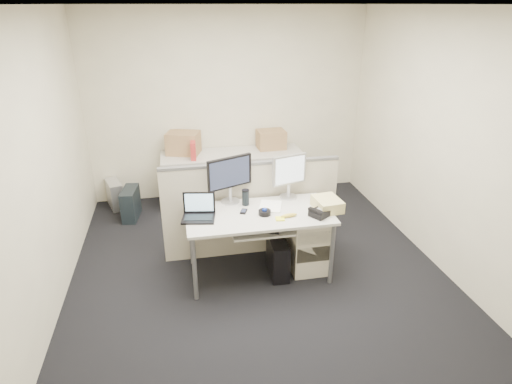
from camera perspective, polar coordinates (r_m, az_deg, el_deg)
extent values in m
cube|color=black|center=(4.78, 0.35, -10.70)|extent=(4.00, 4.50, 0.01)
cube|color=white|center=(3.94, 0.46, 23.74)|extent=(4.00, 4.50, 0.01)
cube|color=beige|center=(6.31, -3.76, 11.37)|extent=(4.00, 0.02, 2.70)
cube|color=beige|center=(2.25, 12.27, -13.94)|extent=(4.00, 0.02, 2.70)
cube|color=beige|center=(4.27, -26.98, 2.62)|extent=(0.02, 4.50, 2.70)
cube|color=beige|center=(4.95, 23.85, 5.88)|extent=(0.02, 4.50, 2.70)
cube|color=silver|center=(4.41, 0.38, -2.98)|extent=(1.50, 0.75, 0.03)
cylinder|color=slate|center=(4.25, -8.18, -10.13)|extent=(0.04, 0.04, 0.70)
cylinder|color=slate|center=(4.80, -8.67, -5.85)|extent=(0.04, 0.04, 0.70)
cylinder|color=slate|center=(4.50, 10.06, -8.15)|extent=(0.04, 0.04, 0.70)
cylinder|color=slate|center=(5.03, 7.49, -4.33)|extent=(0.04, 0.04, 0.70)
cube|color=silver|center=(4.30, 0.85, -5.17)|extent=(0.62, 0.32, 0.02)
cube|color=beige|center=(4.77, 6.77, -6.30)|extent=(0.40, 0.55, 0.65)
cube|color=#BAAE9D|center=(4.88, -0.67, -2.40)|extent=(2.00, 0.06, 1.10)
cube|color=beige|center=(6.30, -3.13, 1.92)|extent=(2.00, 0.60, 0.72)
cube|color=black|center=(4.55, -3.50, 1.60)|extent=(0.55, 0.38, 0.52)
cube|color=#B7B7BC|center=(4.68, 4.41, 2.03)|extent=(0.44, 0.29, 0.49)
cube|color=black|center=(4.27, -7.75, -2.17)|extent=(0.36, 0.30, 0.24)
cylinder|color=black|center=(4.36, 1.15, -2.75)|extent=(0.15, 0.15, 0.05)
cube|color=black|center=(4.39, 8.56, -2.77)|extent=(0.25, 0.24, 0.06)
cube|color=white|center=(4.54, 1.93, -1.91)|extent=(0.30, 0.34, 0.01)
cube|color=#FEFF2B|center=(4.28, 3.22, -3.58)|extent=(0.10, 0.10, 0.01)
cylinder|color=black|center=(4.55, -1.40, -0.79)|extent=(0.10, 0.10, 0.16)
ellipsoid|color=yellow|center=(4.33, 4.42, -3.12)|extent=(0.18, 0.07, 0.04)
cube|color=black|center=(4.42, -1.66, -2.61)|extent=(0.10, 0.12, 0.01)
cube|color=#CEC181|center=(4.52, 9.49, -1.58)|extent=(0.28, 0.34, 0.12)
cube|color=black|center=(4.32, 0.09, -4.70)|extent=(0.51, 0.34, 0.03)
cube|color=black|center=(4.66, 2.92, -8.61)|extent=(0.20, 0.45, 0.42)
cube|color=black|center=(6.07, -16.36, -1.49)|extent=(0.24, 0.47, 0.42)
cube|color=#B7B7BC|center=(6.47, -18.30, -0.28)|extent=(0.29, 0.45, 0.39)
cube|color=#997450|center=(6.18, -9.65, 6.38)|extent=(0.52, 0.45, 0.33)
cube|color=#997450|center=(6.34, 2.02, 6.94)|extent=(0.41, 0.33, 0.29)
cube|color=#B52C29|center=(5.99, -8.34, 5.58)|extent=(0.09, 0.30, 0.27)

